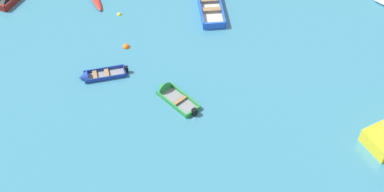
{
  "coord_description": "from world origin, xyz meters",
  "views": [
    {
      "loc": [
        4.23,
        0.21,
        22.25
      ],
      "look_at": [
        0.0,
        20.62,
        0.15
      ],
      "focal_mm": 47.81,
      "sensor_mm": 36.0,
      "label": 1
    }
  ],
  "objects_px": {
    "mooring_buoy_trailing": "(126,47)",
    "mooring_buoy_between_boats_left": "(119,15)",
    "rowboat_deep_blue_cluster_inner": "(94,76)",
    "rowboat_green_center": "(169,93)"
  },
  "relations": [
    {
      "from": "rowboat_deep_blue_cluster_inner",
      "to": "mooring_buoy_between_boats_left",
      "type": "bearing_deg",
      "value": 93.3
    },
    {
      "from": "mooring_buoy_trailing",
      "to": "mooring_buoy_between_boats_left",
      "type": "relative_size",
      "value": 1.49
    },
    {
      "from": "mooring_buoy_between_boats_left",
      "to": "mooring_buoy_trailing",
      "type": "bearing_deg",
      "value": -65.41
    },
    {
      "from": "mooring_buoy_between_boats_left",
      "to": "rowboat_green_center",
      "type": "bearing_deg",
      "value": -52.41
    },
    {
      "from": "rowboat_deep_blue_cluster_inner",
      "to": "mooring_buoy_between_boats_left",
      "type": "distance_m",
      "value": 6.38
    },
    {
      "from": "rowboat_deep_blue_cluster_inner",
      "to": "mooring_buoy_trailing",
      "type": "xyz_separation_m",
      "value": [
        1.11,
        3.15,
        -0.14
      ]
    },
    {
      "from": "rowboat_green_center",
      "to": "rowboat_deep_blue_cluster_inner",
      "type": "bearing_deg",
      "value": 174.76
    },
    {
      "from": "rowboat_deep_blue_cluster_inner",
      "to": "mooring_buoy_trailing",
      "type": "bearing_deg",
      "value": 70.61
    },
    {
      "from": "rowboat_green_center",
      "to": "mooring_buoy_trailing",
      "type": "relative_size",
      "value": 6.66
    },
    {
      "from": "mooring_buoy_trailing",
      "to": "mooring_buoy_between_boats_left",
      "type": "height_order",
      "value": "mooring_buoy_trailing"
    }
  ]
}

